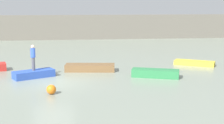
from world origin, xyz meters
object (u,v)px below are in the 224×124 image
Objects in this scene: mooring_buoy at (51,89)px; rowboat_brown at (90,68)px; rowboat_green at (155,73)px; rowboat_blue at (34,74)px; person_blue_shirt at (33,56)px; rowboat_yellow at (194,63)px.

rowboat_brown is at bearing 67.84° from mooring_buoy.
rowboat_brown is 1.14× the size of rowboat_green.
rowboat_blue is 1.22m from person_blue_shirt.
rowboat_blue is 4.56m from mooring_buoy.
rowboat_brown is 8.63m from rowboat_yellow.
rowboat_blue is 5.10× the size of mooring_buoy.
rowboat_yellow is at bearing 62.72° from rowboat_green.
person_blue_shirt is (-3.89, -1.75, 1.21)m from rowboat_brown.
rowboat_yellow is at bearing 16.27° from rowboat_brown.
rowboat_brown reaches higher than rowboat_yellow.
person_blue_shirt reaches higher than mooring_buoy.
person_blue_shirt is at bearing 0.00° from rowboat_blue.
rowboat_blue is 12.79m from rowboat_yellow.
rowboat_green is 5.91× the size of mooring_buoy.
person_blue_shirt reaches higher than rowboat_brown.
rowboat_blue is 1.58× the size of person_blue_shirt.
rowboat_green is at bearing -33.39° from rowboat_blue.
rowboat_blue is 8.25m from rowboat_green.
rowboat_green is (8.20, -0.85, 0.03)m from rowboat_blue.
mooring_buoy is (-11.00, -7.42, 0.09)m from rowboat_yellow.
rowboat_blue is at bearing 108.14° from mooring_buoy.
rowboat_green is at bearing -107.21° from rowboat_yellow.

